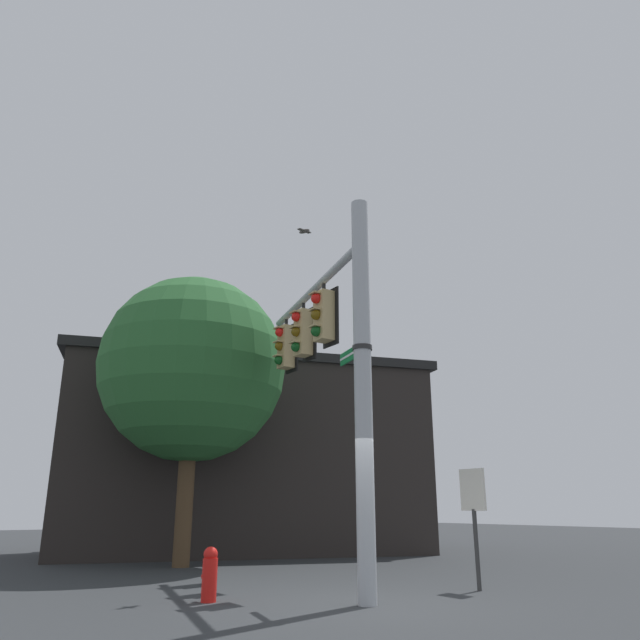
{
  "coord_description": "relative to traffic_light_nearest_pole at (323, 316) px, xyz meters",
  "views": [
    {
      "loc": [
        -8.11,
        6.13,
        1.41
      ],
      "look_at": [
        2.07,
        -0.48,
        5.16
      ],
      "focal_mm": 34.33,
      "sensor_mm": 36.0,
      "label": 1
    }
  ],
  "objects": [
    {
      "name": "ground_plane",
      "position": [
        -1.84,
        0.41,
        -5.18
      ],
      "size": [
        80.0,
        80.0,
        0.0
      ],
      "primitive_type": "plane",
      "color": "#2D3033"
    },
    {
      "name": "signal_pole",
      "position": [
        -1.84,
        0.41,
        -1.78
      ],
      "size": [
        0.3,
        0.3,
        6.8
      ],
      "primitive_type": "cylinder",
      "color": "#ADB2B7",
      "rests_on": "ground"
    },
    {
      "name": "mast_arm",
      "position": [
        0.7,
        -0.18,
        0.78
      ],
      "size": [
        5.12,
        1.34,
        0.16
      ],
      "primitive_type": "cylinder",
      "rotation": [
        0.0,
        1.57,
        6.05
      ],
      "color": "#ADB2B7"
    },
    {
      "name": "traffic_light_nearest_pole",
      "position": [
        0.0,
        0.0,
        0.0
      ],
      "size": [
        0.54,
        0.49,
        1.31
      ],
      "color": "black"
    },
    {
      "name": "traffic_light_mid_inner",
      "position": [
        1.3,
        -0.3,
        0.0
      ],
      "size": [
        0.54,
        0.49,
        1.31
      ],
      "color": "black"
    },
    {
      "name": "traffic_light_mid_outer",
      "position": [
        2.6,
        -0.6,
        0.0
      ],
      "size": [
        0.54,
        0.49,
        1.31
      ],
      "color": "black"
    },
    {
      "name": "street_name_sign",
      "position": [
        -1.63,
        0.36,
        -1.14
      ],
      "size": [
        1.13,
        0.41,
        0.22
      ],
      "color": "#147238"
    },
    {
      "name": "bird_flying",
      "position": [
        1.0,
        -0.14,
        2.33
      ],
      "size": [
        0.3,
        0.45,
        0.1
      ],
      "color": "#4C4742"
    },
    {
      "name": "storefront_building",
      "position": [
        9.43,
        -2.95,
        -2.05
      ],
      "size": [
        9.34,
        13.18,
        6.22
      ],
      "color": "#282321",
      "rests_on": "ground"
    },
    {
      "name": "tree_by_storefront",
      "position": [
        5.73,
        0.52,
        -0.09
      ],
      "size": [
        5.05,
        5.05,
        7.63
      ],
      "color": "#4C3823",
      "rests_on": "ground"
    },
    {
      "name": "fire_hydrant",
      "position": [
        -0.2,
        2.3,
        -4.76
      ],
      "size": [
        0.35,
        0.24,
        0.82
      ],
      "color": "red",
      "rests_on": "ground"
    },
    {
      "name": "historical_marker",
      "position": [
        -1.55,
        -2.33,
        -3.77
      ],
      "size": [
        0.6,
        0.08,
        2.13
      ],
      "color": "#333333",
      "rests_on": "ground"
    }
  ]
}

